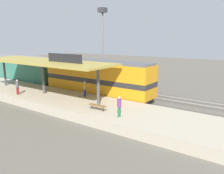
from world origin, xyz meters
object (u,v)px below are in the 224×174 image
(person_boarding, at_px, (85,88))
(light_mast, at_px, (103,30))
(freight_car, at_px, (103,75))
(locomotive, at_px, (97,78))
(passenger_carriage_single, at_px, (12,68))
(person_walking, at_px, (119,106))
(platform_bench, at_px, (97,106))
(person_waiting, at_px, (17,86))

(person_boarding, bearing_deg, light_mast, 27.82)
(person_boarding, bearing_deg, freight_car, 22.98)
(locomotive, height_order, person_boarding, locomotive)
(passenger_carriage_single, relative_size, person_walking, 11.70)
(platform_bench, height_order, passenger_carriage_single, passenger_carriage_single)
(platform_bench, relative_size, freight_car, 0.14)
(locomotive, relative_size, passenger_carriage_single, 0.72)
(person_walking, bearing_deg, locomotive, 49.45)
(light_mast, bearing_deg, freight_car, -142.28)
(platform_bench, distance_m, locomotive, 7.79)
(platform_bench, bearing_deg, locomotive, 39.01)
(person_waiting, relative_size, person_walking, 1.00)
(light_mast, bearing_deg, person_walking, -138.72)
(person_walking, distance_m, person_boarding, 7.48)
(platform_bench, relative_size, person_boarding, 0.99)
(freight_car, xyz_separation_m, person_waiting, (-11.24, 3.61, -0.12))
(light_mast, bearing_deg, person_waiting, 175.49)
(locomotive, bearing_deg, platform_bench, -140.99)
(passenger_carriage_single, bearing_deg, person_walking, -103.96)
(freight_car, bearing_deg, person_waiting, 162.19)
(passenger_carriage_single, bearing_deg, person_waiting, -119.28)
(locomotive, xyz_separation_m, person_walking, (-6.30, -7.37, -0.56))
(passenger_carriage_single, distance_m, person_boarding, 18.92)
(light_mast, height_order, person_boarding, light_mast)
(person_walking, bearing_deg, person_boarding, 63.56)
(locomotive, height_order, person_waiting, locomotive)
(platform_bench, xyz_separation_m, person_boarding, (3.02, 4.18, 0.51))
(freight_car, height_order, person_walking, freight_car)
(freight_car, height_order, light_mast, light_mast)
(light_mast, bearing_deg, locomotive, -147.28)
(platform_bench, xyz_separation_m, person_waiting, (-0.64, 11.01, 0.51))
(person_waiting, bearing_deg, passenger_carriage_single, 60.72)
(platform_bench, height_order, person_waiting, person_waiting)
(locomotive, height_order, freight_car, locomotive)
(passenger_carriage_single, height_order, person_walking, passenger_carriage_single)
(person_walking, relative_size, person_boarding, 1.00)
(person_waiting, height_order, person_boarding, same)
(freight_car, bearing_deg, person_walking, -137.75)
(platform_bench, xyz_separation_m, passenger_carriage_single, (6.00, 22.86, 0.97))
(person_boarding, bearing_deg, person_waiting, 118.26)
(light_mast, distance_m, person_boarding, 13.83)
(person_waiting, distance_m, person_boarding, 7.75)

